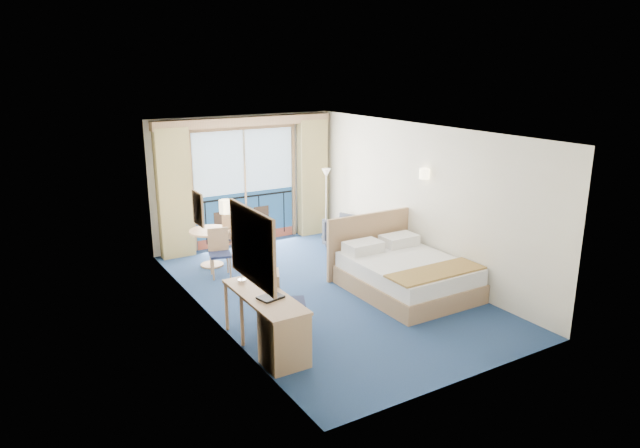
{
  "coord_description": "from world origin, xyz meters",
  "views": [
    {
      "loc": [
        -4.68,
        -7.62,
        3.7
      ],
      "look_at": [
        0.02,
        0.2,
        1.13
      ],
      "focal_mm": 32.0,
      "sensor_mm": 36.0,
      "label": 1
    }
  ],
  "objects": [
    {
      "name": "sconce_left",
      "position": [
        -1.94,
        -0.6,
        1.85
      ],
      "size": [
        0.18,
        0.18,
        0.18
      ],
      "primitive_type": "cylinder",
      "color": "beige",
      "rests_on": "room_walls"
    },
    {
      "name": "table_chair_a",
      "position": [
        -0.68,
        2.17,
        0.55
      ],
      "size": [
        0.59,
        0.58,
        0.98
      ],
      "rotation": [
        0.0,
        0.0,
        2.13
      ],
      "color": "#1C2343",
      "rests_on": "ground"
    },
    {
      "name": "curtain_right",
      "position": [
        1.55,
        3.07,
        1.28
      ],
      "size": [
        0.65,
        0.22,
        2.55
      ],
      "primitive_type": "cube",
      "color": "tan",
      "rests_on": "room_walls"
    },
    {
      "name": "room_walls",
      "position": [
        0.0,
        0.0,
        1.78
      ],
      "size": [
        4.04,
        6.54,
        2.72
      ],
      "color": "white",
      "rests_on": "ground"
    },
    {
      "name": "curtain_left",
      "position": [
        -1.55,
        3.07,
        1.28
      ],
      "size": [
        0.65,
        0.22,
        2.55
      ],
      "primitive_type": "cube",
      "color": "tan",
      "rests_on": "room_walls"
    },
    {
      "name": "pelmet",
      "position": [
        0.0,
        3.1,
        2.58
      ],
      "size": [
        3.8,
        0.25,
        0.18
      ],
      "primitive_type": "cube",
      "color": "tan",
      "rests_on": "room_walls"
    },
    {
      "name": "desk_chair",
      "position": [
        -1.25,
        -0.97,
        0.51
      ],
      "size": [
        0.52,
        0.52,
        0.91
      ],
      "rotation": [
        0.0,
        0.0,
        1.14
      ],
      "color": "#1C2343",
      "rests_on": "ground"
    },
    {
      "name": "floor",
      "position": [
        0.0,
        0.0,
        0.0
      ],
      "size": [
        6.5,
        6.5,
        0.0
      ],
      "primitive_type": "plane",
      "color": "navy",
      "rests_on": "ground"
    },
    {
      "name": "floor_lamp",
      "position": [
        1.6,
        2.57,
        1.17
      ],
      "size": [
        0.21,
        0.21,
        1.55
      ],
      "color": "silver",
      "rests_on": "ground"
    },
    {
      "name": "mirror",
      "position": [
        -1.97,
        -1.5,
        1.55
      ],
      "size": [
        0.05,
        1.25,
        0.95
      ],
      "color": "tan",
      "rests_on": "room_walls"
    },
    {
      "name": "nightstand",
      "position": [
        1.78,
        0.91,
        0.26
      ],
      "size": [
        0.4,
        0.38,
        0.53
      ],
      "primitive_type": "cube",
      "color": "tan",
      "rests_on": "ground"
    },
    {
      "name": "folder",
      "position": [
        -1.69,
        -1.4,
        0.77
      ],
      "size": [
        0.35,
        0.29,
        0.03
      ],
      "primitive_type": "cube",
      "rotation": [
        0.0,
        0.0,
        0.21
      ],
      "color": "black",
      "rests_on": "desk"
    },
    {
      "name": "bed",
      "position": [
        1.16,
        -0.66,
        0.32
      ],
      "size": [
        1.8,
        2.14,
        1.13
      ],
      "color": "tan",
      "rests_on": "ground"
    },
    {
      "name": "phone",
      "position": [
        1.81,
        0.89,
        0.56
      ],
      "size": [
        0.21,
        0.18,
        0.08
      ],
      "primitive_type": "cube",
      "rotation": [
        0.0,
        0.0,
        0.29
      ],
      "color": "white",
      "rests_on": "nightstand"
    },
    {
      "name": "table_chair_b",
      "position": [
        -1.23,
        1.64,
        0.49
      ],
      "size": [
        0.45,
        0.46,
        0.87
      ],
      "rotation": [
        0.0,
        0.0,
        -0.24
      ],
      "color": "#1C2343",
      "rests_on": "ground"
    },
    {
      "name": "desk_lamp",
      "position": [
        -1.78,
        -0.68,
        1.1
      ],
      "size": [
        0.12,
        0.12,
        0.45
      ],
      "color": "silver",
      "rests_on": "desk"
    },
    {
      "name": "desk",
      "position": [
        -1.71,
        -1.69,
        0.42
      ],
      "size": [
        0.56,
        1.62,
        0.76
      ],
      "color": "tan",
      "rests_on": "ground"
    },
    {
      "name": "round_table",
      "position": [
        -1.18,
        2.2,
        0.53
      ],
      "size": [
        0.78,
        0.78,
        0.7
      ],
      "color": "tan",
      "rests_on": "ground"
    },
    {
      "name": "wall_print",
      "position": [
        -1.97,
        0.45,
        1.6
      ],
      "size": [
        0.04,
        0.42,
        0.52
      ],
      "color": "tan",
      "rests_on": "room_walls"
    },
    {
      "name": "sconce_right",
      "position": [
        1.94,
        -0.15,
        1.85
      ],
      "size": [
        0.18,
        0.18,
        0.18
      ],
      "primitive_type": "cylinder",
      "color": "beige",
      "rests_on": "room_walls"
    },
    {
      "name": "armchair",
      "position": [
        1.63,
        1.86,
        0.33
      ],
      "size": [
        0.93,
        0.94,
        0.65
      ],
      "primitive_type": "imported",
      "rotation": [
        0.0,
        0.0,
        3.56
      ],
      "color": "#4B525B",
      "rests_on": "ground"
    },
    {
      "name": "balcony_door",
      "position": [
        -0.01,
        3.22,
        1.14
      ],
      "size": [
        2.36,
        0.03,
        2.52
      ],
      "color": "navy",
      "rests_on": "room_walls"
    }
  ]
}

